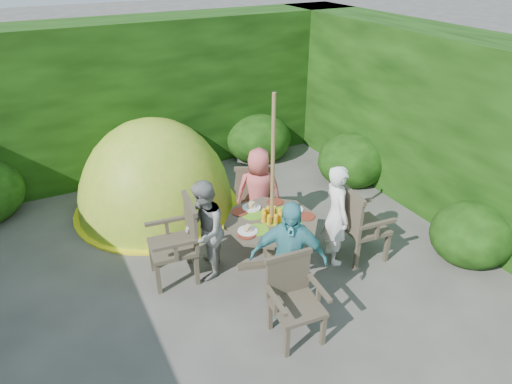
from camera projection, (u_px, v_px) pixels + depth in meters
name	position (u px, v px, depth m)	size (l,w,h in m)	color
ground	(208.00, 310.00, 4.99)	(60.00, 60.00, 0.00)	#484640
hedge_enclosure	(160.00, 161.00, 5.43)	(9.00, 9.00, 2.50)	black
patio_table	(272.00, 228.00, 5.42)	(1.43, 1.43, 0.80)	#3C3427
parasol_pole	(272.00, 188.00, 5.16)	(0.04, 0.04, 2.20)	brown
garden_chair_right	(359.00, 223.00, 5.61)	(0.56, 0.62, 0.95)	#3C3427
garden_chair_left	(179.00, 240.00, 5.28)	(0.58, 0.63, 0.96)	#3C3427
garden_chair_back	(254.00, 191.00, 6.41)	(0.68, 0.65, 0.87)	#3C3427
garden_chair_front	(294.00, 297.00, 4.51)	(0.55, 0.50, 0.85)	#3C3427
child_right	(336.00, 215.00, 5.51)	(0.47, 0.31, 1.30)	white
child_left	(204.00, 231.00, 5.26)	(0.60, 0.47, 1.23)	gray
child_back	(259.00, 192.00, 6.08)	(0.60, 0.39, 1.23)	#D65A58
child_front	(288.00, 260.00, 4.67)	(0.80, 0.33, 1.37)	#4AA4AD
dome_tent	(159.00, 208.00, 6.91)	(2.89, 2.89, 2.78)	#80B723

